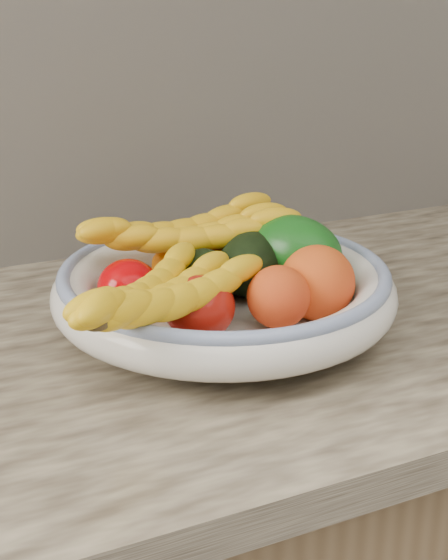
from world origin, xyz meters
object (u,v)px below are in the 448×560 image
fruit_bowl (224,289)px  banana_bunch_back (187,239)px  banana_bunch_front (160,302)px  green_mango (292,252)px

fruit_bowl → banana_bunch_back: (-0.01, 0.08, 0.04)m
fruit_bowl → banana_bunch_front: size_ratio=1.43×
green_mango → banana_bunch_back: 0.13m
fruit_bowl → green_mango: (0.10, 0.01, 0.03)m
fruit_bowl → green_mango: 0.10m
green_mango → banana_bunch_front: green_mango is taller
green_mango → banana_bunch_front: 0.22m
fruit_bowl → banana_bunch_front: banana_bunch_front is taller
banana_bunch_back → banana_bunch_front: size_ratio=1.02×
green_mango → banana_bunch_back: bearing=116.7°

